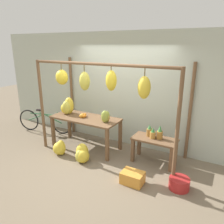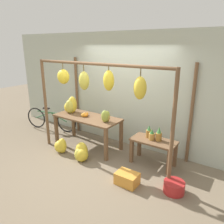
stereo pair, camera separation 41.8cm
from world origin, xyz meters
The scene contains 14 objects.
ground_plane centered at (0.00, 0.00, 0.00)m, with size 20.00×20.00×0.00m, color #756651.
shop_wall_back centered at (0.00, 1.35, 1.40)m, with size 8.00×0.08×2.80m.
stall_awning centered at (-0.01, 0.32, 1.59)m, with size 3.31×1.28×2.16m.
display_table_main centered at (-0.67, 0.60, 0.68)m, with size 1.69×0.72×0.80m.
display_table_side centered at (1.05, 0.73, 0.44)m, with size 0.95×0.47×0.57m.
banana_pile_on_table centered at (-1.25, 0.64, 0.97)m, with size 0.40×0.39×0.42m.
orange_pile centered at (-0.73, 0.57, 0.84)m, with size 0.15×0.23×0.09m.
pineapple_cluster centered at (1.01, 0.76, 0.68)m, with size 0.37×0.21×0.30m.
banana_pile_ground_left centered at (-0.99, -0.02, 0.16)m, with size 0.37×0.30×0.37m.
banana_pile_ground_right centered at (-0.35, -0.01, 0.17)m, with size 0.42×0.41×0.40m.
fruit_crate_white centered at (0.95, -0.20, 0.11)m, with size 0.41×0.30×0.23m.
blue_bucket centered at (1.75, 0.06, 0.10)m, with size 0.37×0.37×0.21m.
parked_bicycle centered at (-2.34, 0.84, 0.34)m, with size 1.68×0.45×0.68m.
papaya_pile centered at (-0.06, 0.55, 0.93)m, with size 0.22×0.25×0.28m.
Camera 1 is at (2.35, -3.46, 2.49)m, focal length 35.00 mm.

